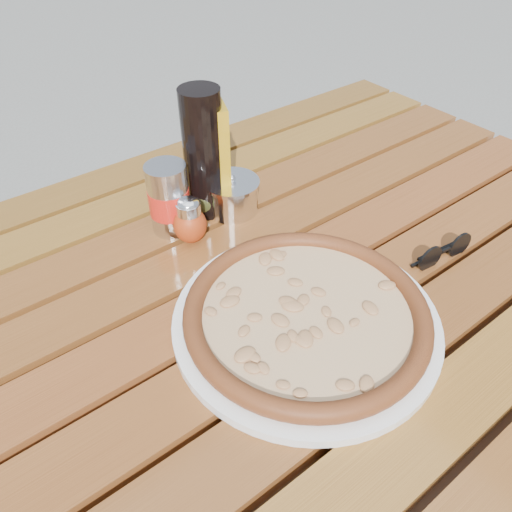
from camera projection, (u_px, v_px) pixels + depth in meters
ground at (261, 498)px, 1.24m from camera, size 60.00×60.00×0.00m
table at (264, 313)px, 0.80m from camera, size 1.40×0.90×0.75m
plate at (306, 321)px, 0.67m from camera, size 0.47×0.47×0.01m
pizza at (306, 313)px, 0.66m from camera, size 0.45×0.45×0.03m
pepper_shaker at (190, 221)px, 0.80m from camera, size 0.06×0.06×0.08m
oregano_shaker at (204, 194)px, 0.85m from camera, size 0.06×0.06×0.08m
dark_bottle at (204, 154)px, 0.81m from camera, size 0.08×0.08×0.22m
soda_can at (169, 199)px, 0.81m from camera, size 0.09×0.09×0.12m
olive_oil_cruet at (211, 160)px, 0.83m from camera, size 0.07×0.07×0.21m
parmesan_tin at (232, 195)px, 0.86m from camera, size 0.13×0.13×0.07m
sunglasses at (443, 252)px, 0.77m from camera, size 0.11×0.03×0.04m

